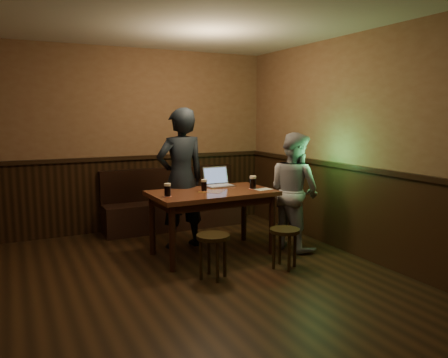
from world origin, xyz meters
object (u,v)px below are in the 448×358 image
pub_table (212,199)px  stool_left (213,243)px  pint_mid (204,185)px  person_grey (294,191)px  person_suit (181,179)px  bench (173,208)px  pint_right (253,182)px  laptop (218,181)px  stool_right (285,237)px  pint_left (167,190)px

pub_table → stool_left: bearing=-116.0°
pint_mid → person_grey: person_grey is taller
stool_left → person_suit: (0.10, 1.24, 0.55)m
bench → pint_mid: 1.57m
pint_mid → pint_right: bearing=-11.4°
bench → stool_left: (-0.34, -2.26, 0.08)m
laptop → person_grey: bearing=-33.6°
stool_right → pint_left: bearing=147.9°
pint_left → pint_mid: 0.56m
pint_mid → person_grey: bearing=-13.1°
pub_table → pint_mid: pint_mid is taller
stool_right → stool_left: bearing=175.1°
stool_right → person_grey: 0.92m
stool_left → pint_left: bearing=113.4°
pint_right → person_suit: size_ratio=0.09×
pub_table → stool_left: 0.90m
pint_mid → person_suit: 0.46m
pint_right → pint_left: bearing=-179.0°
bench → laptop: laptop is taller
pint_left → bench: bearing=68.5°
person_grey → bench: bearing=23.5°
laptop → person_suit: (-0.48, 0.15, 0.05)m
pint_left → stool_right: bearing=-32.1°
pint_right → stool_right: bearing=-90.3°
pub_table → pint_mid: bearing=154.1°
person_suit → bench: bearing=-108.5°
pint_right → person_suit: bearing=144.7°
pint_left → person_suit: bearing=56.1°
pint_right → person_suit: 0.97m
stool_left → person_grey: size_ratio=0.32×
stool_right → pint_mid: 1.21m
pint_left → pint_mid: pint_left is taller
bench → pub_table: size_ratio=1.39×
pub_table → stool_right: pub_table is taller
pint_left → pint_mid: bearing=15.5°
bench → person_grey: size_ratio=1.41×
stool_left → pint_right: size_ratio=2.84×
pint_mid → stool_left: bearing=-107.3°
stool_right → laptop: (-0.31, 1.17, 0.52)m
stool_right → person_grey: size_ratio=0.30×
pint_left → laptop: size_ratio=0.44×
stool_left → pint_left: (-0.29, 0.66, 0.52)m
pint_right → laptop: size_ratio=0.48×
stool_right → person_grey: person_grey is taller
pint_right → person_suit: person_suit is taller
laptop → stool_right: bearing=-75.9°
pint_mid → laptop: size_ratio=0.42×
pint_right → laptop: laptop is taller
pint_mid → pub_table: bearing=-24.0°
bench → laptop: (0.24, -1.17, 0.59)m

